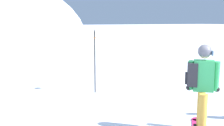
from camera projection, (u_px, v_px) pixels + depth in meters
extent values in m
cylinder|color=#D11E5B|center=(198.00, 120.00, 6.15)|extent=(0.28, 0.28, 0.02)
cylinder|color=#BC8E33|center=(201.00, 108.00, 5.57)|extent=(0.15, 0.15, 0.82)
cylinder|color=#BC8E33|center=(203.00, 116.00, 5.11)|extent=(0.15, 0.15, 0.82)
cube|color=#2D9351|center=(204.00, 76.00, 5.24)|extent=(0.42, 0.40, 0.58)
cylinder|color=#2D9351|center=(191.00, 75.00, 5.29)|extent=(0.19, 0.20, 0.57)
cylinder|color=#2D9351|center=(217.00, 76.00, 5.18)|extent=(0.19, 0.20, 0.57)
sphere|color=black|center=(189.00, 88.00, 5.37)|extent=(0.11, 0.11, 0.11)
sphere|color=black|center=(217.00, 89.00, 5.25)|extent=(0.11, 0.11, 0.11)
cube|color=#232328|center=(192.00, 74.00, 5.28)|extent=(0.32, 0.33, 0.44)
cube|color=#232328|center=(187.00, 78.00, 5.31)|extent=(0.18, 0.19, 0.20)
sphere|color=tan|center=(205.00, 53.00, 5.17)|extent=(0.21, 0.21, 0.21)
sphere|color=#4C4C56|center=(205.00, 51.00, 5.17)|extent=(0.25, 0.25, 0.25)
cube|color=navy|center=(212.00, 53.00, 5.14)|extent=(0.13, 0.15, 0.08)
cylinder|color=black|center=(95.00, 63.00, 8.42)|extent=(0.04, 0.04, 1.82)
cylinder|color=orange|center=(95.00, 38.00, 8.31)|extent=(0.20, 0.20, 0.02)
cone|color=black|center=(95.00, 30.00, 8.28)|extent=(0.04, 0.04, 0.08)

